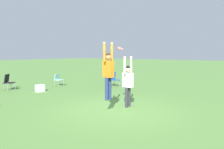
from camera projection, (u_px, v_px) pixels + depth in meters
The scene contains 8 objects.
ground_plane at pixel (115, 110), 8.08m from camera, with size 120.00×120.00×0.00m, color #56843D.
person_jumping at pixel (108, 70), 7.65m from camera, with size 0.54×0.41×2.03m.
person_defending at pixel (128, 81), 8.48m from camera, with size 0.57×0.44×1.98m.
frisbee at pixel (120, 48), 8.20m from camera, with size 0.23×0.22×0.09m.
camping_chair_2 at pixel (8, 81), 12.53m from camera, with size 0.74×0.82×0.90m.
camping_chair_3 at pixel (114, 78), 13.72m from camera, with size 0.55×0.59×0.91m.
camping_chair_4 at pixel (58, 79), 14.13m from camera, with size 0.60×0.64×0.76m.
cooler_box at pixel (40, 88), 11.91m from camera, with size 0.43×0.34×0.39m.
Camera 1 is at (-6.44, -4.60, 2.11)m, focal length 35.00 mm.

